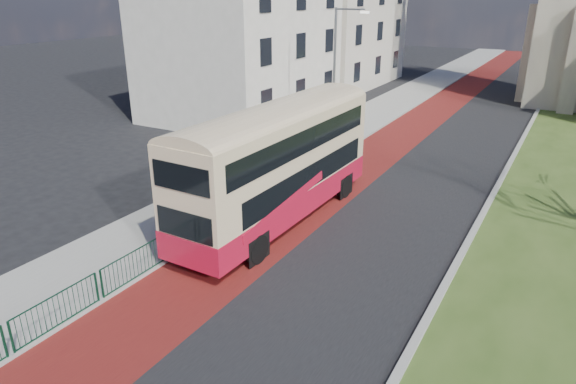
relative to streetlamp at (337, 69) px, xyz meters
The scene contains 11 objects.
ground 19.08m from the streetlamp, 76.42° to the right, with size 160.00×160.00×0.00m, color black.
road_carriageway 7.70m from the streetlamp, 18.88° to the left, with size 9.00×120.00×0.01m, color black.
bus_lane 5.91m from the streetlamp, 32.43° to the left, with size 3.40×120.00×0.01m, color #591414.
pavement_west 5.00m from the streetlamp, 108.07° to the left, with size 4.00×120.00×0.12m, color gray.
kerb_west 5.13m from the streetlamp, 56.03° to the left, with size 0.25×120.00×0.13m, color #999993.
kerb_east 12.07m from the streetlamp, 20.95° to the left, with size 0.25×80.00×0.13m, color #999993.
pedestrian_railing 14.64m from the streetlamp, 84.30° to the right, with size 0.07×24.00×1.12m.
street_block_near 10.62m from the streetlamp, 157.49° to the left, with size 10.30×14.30×13.00m.
street_block_far 22.24m from the streetlamp, 115.76° to the left, with size 10.30×16.30×11.50m.
streetlamp is the anchor object (origin of this frame).
bus 12.66m from the streetlamp, 75.72° to the right, with size 2.87×11.41×4.75m.
Camera 1 is at (8.80, -11.02, 9.04)m, focal length 32.00 mm.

